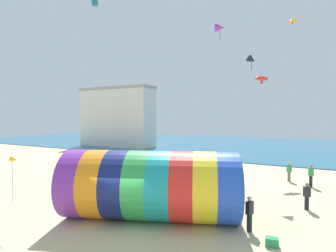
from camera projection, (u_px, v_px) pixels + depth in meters
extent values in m
plane|color=#CCBA8C|center=(127.00, 225.00, 12.99)|extent=(120.00, 120.00, 0.00)
cube|color=#236084|center=(256.00, 145.00, 48.66)|extent=(120.00, 40.00, 0.10)
cylinder|color=purple|center=(79.00, 183.00, 14.22)|extent=(2.30, 3.76, 3.59)
cylinder|color=orange|center=(99.00, 183.00, 14.08)|extent=(2.30, 3.76, 3.59)
cylinder|color=navy|center=(119.00, 184.00, 13.94)|extent=(2.30, 3.76, 3.59)
cylinder|color=green|center=(140.00, 185.00, 13.81)|extent=(2.30, 3.76, 3.59)
cylinder|color=teal|center=(161.00, 185.00, 13.67)|extent=(2.30, 3.76, 3.59)
cylinder|color=red|center=(183.00, 186.00, 13.54)|extent=(2.30, 3.76, 3.59)
cylinder|color=yellow|center=(204.00, 187.00, 13.40)|extent=(2.30, 3.76, 3.59)
cylinder|color=blue|center=(227.00, 187.00, 13.26)|extent=(2.30, 3.76, 3.59)
cylinder|color=black|center=(239.00, 188.00, 13.19)|extent=(1.21, 3.12, 3.31)
cylinder|color=black|center=(249.00, 223.00, 12.26)|extent=(0.24, 0.24, 0.82)
cube|color=#232328|center=(250.00, 208.00, 12.23)|extent=(0.34, 0.42, 0.62)
sphere|color=beige|center=(250.00, 198.00, 12.22)|extent=(0.22, 0.22, 0.22)
cone|color=black|center=(252.00, 60.00, 22.09)|extent=(1.01, 1.01, 0.81)
cylinder|color=black|center=(252.00, 66.00, 22.11)|extent=(0.03, 0.03, 0.67)
ellipsoid|color=orange|center=(292.00, 21.00, 21.02)|extent=(0.79, 0.57, 0.29)
cube|color=#8F4F12|center=(292.00, 23.00, 21.02)|extent=(0.10, 0.06, 0.19)
ellipsoid|color=red|center=(262.00, 78.00, 25.45)|extent=(1.49, 1.45, 0.61)
cube|color=maroon|center=(262.00, 82.00, 25.46)|extent=(0.16, 0.15, 0.37)
cube|color=#1B6B77|center=(95.00, 3.00, 22.53)|extent=(0.56, 0.56, 0.45)
cone|color=purple|center=(220.00, 28.00, 21.44)|extent=(0.83, 0.77, 0.78)
cylinder|color=#4C1E6B|center=(220.00, 35.00, 21.46)|extent=(0.03, 0.03, 0.78)
cylinder|color=#726651|center=(289.00, 177.00, 21.80)|extent=(0.24, 0.24, 0.78)
cube|color=#338C4C|center=(289.00, 168.00, 21.77)|extent=(0.41, 0.41, 0.59)
sphere|color=tan|center=(289.00, 163.00, 21.76)|extent=(0.21, 0.21, 0.21)
cylinder|color=black|center=(307.00, 203.00, 15.14)|extent=(0.24, 0.24, 0.77)
cube|color=#232328|center=(307.00, 192.00, 15.11)|extent=(0.42, 0.36, 0.57)
sphere|color=#9E7051|center=(307.00, 185.00, 15.10)|extent=(0.21, 0.21, 0.21)
cylinder|color=black|center=(311.00, 181.00, 20.04)|extent=(0.24, 0.24, 0.86)
cube|color=#338C4C|center=(311.00, 172.00, 20.02)|extent=(0.40, 0.29, 0.64)
sphere|color=#9E7051|center=(311.00, 166.00, 20.00)|extent=(0.23, 0.23, 0.23)
cube|color=silver|center=(117.00, 119.00, 46.59)|extent=(13.75, 4.11, 10.06)
cube|color=gray|center=(117.00, 89.00, 46.40)|extent=(14.02, 4.19, 0.50)
cylinder|color=silver|center=(12.00, 180.00, 16.13)|extent=(0.05, 0.05, 2.96)
cone|color=yellow|center=(14.00, 159.00, 15.98)|extent=(0.45, 0.36, 0.36)
cube|color=#268C4C|center=(272.00, 242.00, 10.86)|extent=(0.56, 0.42, 0.36)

